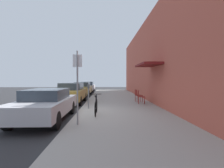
# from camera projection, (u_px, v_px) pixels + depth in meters

# --- Properties ---
(ground_plane) EXTENTS (60.00, 60.00, 0.00)m
(ground_plane) POSITION_uv_depth(u_px,v_px,m) (77.00, 114.00, 8.61)
(ground_plane) COLOR #2D2D30
(sidewalk_slab) EXTENTS (4.50, 32.00, 0.12)m
(sidewalk_slab) POSITION_uv_depth(u_px,v_px,m) (120.00, 107.00, 10.69)
(sidewalk_slab) COLOR #9E9B93
(sidewalk_slab) RESTS_ON ground_plane
(building_facade) EXTENTS (1.40, 32.00, 6.37)m
(building_facade) POSITION_uv_depth(u_px,v_px,m) (159.00, 55.00, 10.68)
(building_facade) COLOR #BC5442
(building_facade) RESTS_ON ground_plane
(parked_car_0) EXTENTS (1.80, 4.40, 1.30)m
(parked_car_0) POSITION_uv_depth(u_px,v_px,m) (46.00, 104.00, 7.34)
(parked_car_0) COLOR #B7B7BC
(parked_car_0) RESTS_ON ground_plane
(parked_car_1) EXTENTS (1.80, 4.40, 1.45)m
(parked_car_1) POSITION_uv_depth(u_px,v_px,m) (71.00, 93.00, 12.75)
(parked_car_1) COLOR #A58433
(parked_car_1) RESTS_ON ground_plane
(parked_car_2) EXTENTS (1.80, 4.40, 1.41)m
(parked_car_2) POSITION_uv_depth(u_px,v_px,m) (82.00, 89.00, 18.62)
(parked_car_2) COLOR #A58433
(parked_car_2) RESTS_ON ground_plane
(parked_car_3) EXTENTS (1.80, 4.40, 1.38)m
(parked_car_3) POSITION_uv_depth(u_px,v_px,m) (87.00, 87.00, 23.96)
(parked_car_3) COLOR silver
(parked_car_3) RESTS_ON ground_plane
(parking_meter) EXTENTS (0.12, 0.10, 1.32)m
(parking_meter) POSITION_uv_depth(u_px,v_px,m) (88.00, 95.00, 9.60)
(parking_meter) COLOR slate
(parking_meter) RESTS_ON sidewalk_slab
(street_sign) EXTENTS (0.32, 0.06, 2.60)m
(street_sign) POSITION_uv_depth(u_px,v_px,m) (77.00, 82.00, 6.20)
(street_sign) COLOR gray
(street_sign) RESTS_ON sidewalk_slab
(bicycle_0) EXTENTS (0.46, 1.71, 0.90)m
(bicycle_0) POSITION_uv_depth(u_px,v_px,m) (96.00, 107.00, 7.99)
(bicycle_0) COLOR black
(bicycle_0) RESTS_ON sidewalk_slab
(cafe_chair_0) EXTENTS (0.53, 0.53, 0.87)m
(cafe_chair_0) POSITION_uv_depth(u_px,v_px,m) (140.00, 96.00, 11.47)
(cafe_chair_0) COLOR maroon
(cafe_chair_0) RESTS_ON sidewalk_slab
(cafe_chair_1) EXTENTS (0.51, 0.51, 0.87)m
(cafe_chair_1) POSITION_uv_depth(u_px,v_px,m) (138.00, 95.00, 12.41)
(cafe_chair_1) COLOR maroon
(cafe_chair_1) RESTS_ON sidewalk_slab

